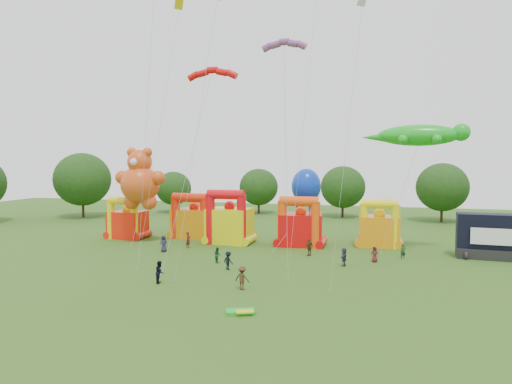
% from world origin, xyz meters
% --- Properties ---
extents(ground, '(160.00, 160.00, 0.00)m').
position_xyz_m(ground, '(0.00, 0.00, 0.00)').
color(ground, '#325A19').
rests_on(ground, ground).
extents(tree_ring, '(127.03, 129.17, 12.07)m').
position_xyz_m(tree_ring, '(-1.22, 0.63, 6.26)').
color(tree_ring, '#352314').
rests_on(tree_ring, ground).
extents(bouncy_castle_0, '(4.79, 3.95, 5.79)m').
position_xyz_m(bouncy_castle_0, '(-18.56, 26.43, 2.22)').
color(bouncy_castle_0, red).
rests_on(bouncy_castle_0, ground).
extents(bouncy_castle_1, '(5.58, 4.53, 6.26)m').
position_xyz_m(bouncy_castle_1, '(-9.92, 29.33, 2.37)').
color(bouncy_castle_1, orange).
rests_on(bouncy_castle_1, ground).
extents(bouncy_castle_2, '(5.65, 4.69, 6.99)m').
position_xyz_m(bouncy_castle_2, '(-3.82, 26.54, 2.65)').
color(bouncy_castle_2, yellow).
rests_on(bouncy_castle_2, ground).
extents(bouncy_castle_3, '(5.68, 4.74, 6.30)m').
position_xyz_m(bouncy_castle_3, '(5.37, 27.18, 2.39)').
color(bouncy_castle_3, red).
rests_on(bouncy_castle_3, ground).
extents(bouncy_castle_4, '(4.88, 3.95, 5.92)m').
position_xyz_m(bouncy_castle_4, '(14.90, 29.29, 2.26)').
color(bouncy_castle_4, orange).
rests_on(bouncy_castle_4, ground).
extents(stage_trailer, '(7.71, 3.37, 4.91)m').
position_xyz_m(stage_trailer, '(26.95, 25.25, 2.36)').
color(stage_trailer, black).
rests_on(stage_trailer, ground).
extents(teddy_bear_kite, '(6.94, 5.21, 12.42)m').
position_xyz_m(teddy_bear_kite, '(-14.97, 23.83, 7.85)').
color(teddy_bear_kite, '#DA4B18').
rests_on(teddy_bear_kite, ground).
extents(gecko_kite, '(12.06, 4.58, 14.94)m').
position_xyz_m(gecko_kite, '(17.87, 26.46, 9.06)').
color(gecko_kite, green).
rests_on(gecko_kite, ground).
extents(octopus_kite, '(4.65, 9.88, 9.71)m').
position_xyz_m(octopus_kite, '(4.88, 27.76, 4.26)').
color(octopus_kite, '#0C35BF').
rests_on(octopus_kite, ground).
extents(parafoil_kites, '(21.02, 13.57, 32.85)m').
position_xyz_m(parafoil_kites, '(-4.33, 15.15, 12.31)').
color(parafoil_kites, red).
rests_on(parafoil_kites, ground).
extents(diamond_kites, '(21.51, 10.17, 32.32)m').
position_xyz_m(diamond_kites, '(3.02, 12.19, 13.66)').
color(diamond_kites, red).
rests_on(diamond_kites, ground).
extents(folded_kite_bundle, '(2.23, 1.68, 0.31)m').
position_xyz_m(folded_kite_bundle, '(5.64, 0.96, 0.14)').
color(folded_kite_bundle, green).
rests_on(folded_kite_bundle, ground).
extents(spectator_0, '(1.01, 0.72, 1.95)m').
position_xyz_m(spectator_0, '(-9.34, 19.11, 0.98)').
color(spectator_0, '#23233A').
rests_on(spectator_0, ground).
extents(spectator_1, '(0.59, 0.79, 1.98)m').
position_xyz_m(spectator_1, '(-7.59, 22.13, 0.99)').
color(spectator_1, '#56181D').
rests_on(spectator_1, ground).
extents(spectator_2, '(1.00, 1.00, 1.64)m').
position_xyz_m(spectator_2, '(-1.37, 15.47, 0.82)').
color(spectator_2, '#1B4429').
rests_on(spectator_2, ground).
extents(spectator_3, '(1.34, 1.14, 1.80)m').
position_xyz_m(spectator_3, '(0.71, 12.85, 0.90)').
color(spectator_3, black).
rests_on(spectator_3, ground).
extents(spectator_4, '(1.07, 1.19, 1.95)m').
position_xyz_m(spectator_4, '(7.39, 21.38, 0.97)').
color(spectator_4, '#3C3418').
rests_on(spectator_4, ground).
extents(spectator_5, '(0.55, 1.72, 1.85)m').
position_xyz_m(spectator_5, '(11.49, 17.43, 0.93)').
color(spectator_5, '#322B49').
rests_on(spectator_5, ground).
extents(spectator_6, '(0.94, 0.76, 1.68)m').
position_xyz_m(spectator_6, '(14.47, 20.03, 0.84)').
color(spectator_6, '#5B1A1F').
rests_on(spectator_6, ground).
extents(spectator_7, '(0.70, 0.57, 1.64)m').
position_xyz_m(spectator_7, '(17.42, 22.40, 0.82)').
color(spectator_7, '#19401F').
rests_on(spectator_7, ground).
extents(spectator_8, '(0.96, 1.11, 1.96)m').
position_xyz_m(spectator_8, '(-3.50, 6.70, 0.98)').
color(spectator_8, black).
rests_on(spectator_8, ground).
extents(spectator_9, '(1.38, 0.94, 1.97)m').
position_xyz_m(spectator_9, '(4.02, 6.62, 0.98)').
color(spectator_9, '#402B19').
rests_on(spectator_9, ground).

